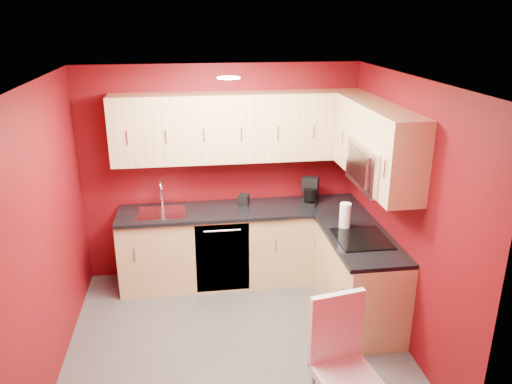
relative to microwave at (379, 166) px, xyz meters
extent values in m
plane|color=#4F4C4A|center=(-1.39, -0.20, -1.66)|extent=(3.20, 3.20, 0.00)
plane|color=white|center=(-1.39, -0.20, 0.84)|extent=(3.20, 3.20, 0.00)
plane|color=#670910|center=(-1.39, 1.30, -0.41)|extent=(3.20, 0.00, 3.20)
plane|color=#670910|center=(-1.39, -1.70, -0.41)|extent=(3.20, 0.00, 3.20)
plane|color=#670910|center=(-2.99, -0.20, -0.41)|extent=(0.00, 3.00, 3.00)
plane|color=#670910|center=(0.21, -0.20, -0.41)|extent=(0.00, 3.00, 3.00)
cube|color=#DEC37E|center=(-1.19, 1.00, -1.22)|extent=(2.80, 0.60, 0.87)
cube|color=#DEC37E|center=(-0.09, 0.05, -1.22)|extent=(0.60, 1.30, 0.87)
cube|color=black|center=(-1.19, 0.99, -0.77)|extent=(2.80, 0.63, 0.04)
cube|color=black|center=(-0.11, 0.04, -0.77)|extent=(0.63, 1.27, 0.04)
cube|color=#E0C47F|center=(-1.19, 1.13, 0.17)|extent=(2.80, 0.35, 0.75)
cube|color=#E0C47F|center=(0.03, 0.67, 0.17)|extent=(0.35, 0.57, 0.75)
cube|color=#E0C47F|center=(0.03, -0.49, 0.17)|extent=(0.35, 0.22, 0.75)
cube|color=#E0C47F|center=(0.03, 0.00, 0.38)|extent=(0.35, 0.76, 0.33)
cube|color=silver|center=(0.01, 0.00, 0.00)|extent=(0.40, 0.76, 0.42)
cube|color=black|center=(-0.18, 0.00, 0.00)|extent=(0.02, 0.62, 0.33)
cylinder|color=silver|center=(-0.20, -0.23, 0.00)|extent=(0.02, 0.02, 0.29)
cube|color=black|center=(-0.11, 0.00, -0.74)|extent=(0.50, 0.55, 0.01)
cube|color=silver|center=(-2.09, 0.98, -0.75)|extent=(0.52, 0.42, 0.02)
cylinder|color=silver|center=(-2.09, 1.18, -0.62)|extent=(0.02, 0.02, 0.26)
torus|color=silver|center=(-2.09, 1.11, -0.49)|extent=(0.02, 0.16, 0.16)
cylinder|color=silver|center=(-2.09, 1.04, -0.55)|extent=(0.02, 0.02, 0.12)
cube|color=black|center=(-1.44, 0.71, -1.22)|extent=(0.60, 0.02, 0.82)
cylinder|color=white|center=(-1.39, 0.10, 0.82)|extent=(0.20, 0.20, 0.01)
camera|label=1|loc=(-1.78, -4.28, 1.35)|focal=35.00mm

